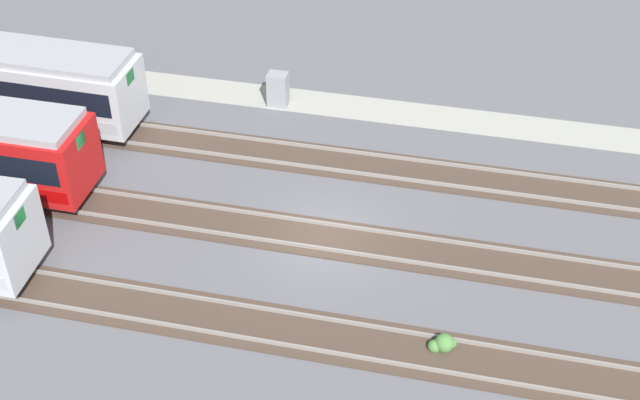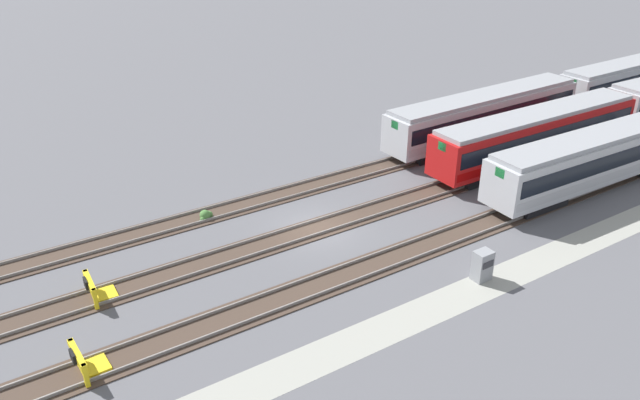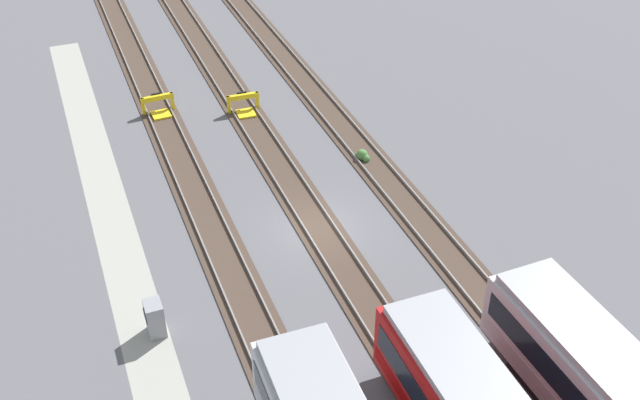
% 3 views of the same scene
% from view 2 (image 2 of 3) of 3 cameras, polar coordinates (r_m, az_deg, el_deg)
% --- Properties ---
extents(ground_plane, '(400.00, 400.00, 0.00)m').
position_cam_2_polar(ground_plane, '(35.86, -0.26, -2.64)').
color(ground_plane, '#5B5B60').
extents(service_walkway, '(54.00, 2.00, 0.01)m').
position_cam_2_polar(service_walkway, '(29.72, 9.60, -10.03)').
color(service_walkway, '#9E9E93').
rests_on(service_walkway, ground).
extents(rail_track_nearest, '(90.00, 2.23, 0.21)m').
position_cam_2_polar(rail_track_nearest, '(32.42, 4.43, -6.14)').
color(rail_track_nearest, '#47382D').
rests_on(rail_track_nearest, ground).
extents(rail_track_near_inner, '(90.00, 2.24, 0.21)m').
position_cam_2_polar(rail_track_near_inner, '(35.84, -0.26, -2.58)').
color(rail_track_near_inner, '#47382D').
rests_on(rail_track_near_inner, ground).
extents(rail_track_middle, '(90.00, 2.23, 0.21)m').
position_cam_2_polar(rail_track_middle, '(39.58, -4.08, 0.35)').
color(rail_track_middle, '#47382D').
rests_on(rail_track_middle, ground).
extents(subway_car_front_row_left_inner, '(18.06, 3.24, 3.70)m').
position_cam_2_polar(subway_car_front_row_left_inner, '(49.49, 14.81, 7.55)').
color(subway_car_front_row_left_inner, '#B7BABF').
rests_on(subway_car_front_row_left_inner, ground).
extents(subway_car_front_row_centre, '(18.03, 3.04, 3.70)m').
position_cam_2_polar(subway_car_front_row_centre, '(64.26, 26.74, 9.95)').
color(subway_car_front_row_centre, '#B7BABF').
rests_on(subway_car_front_row_centre, ground).
extents(subway_car_front_row_right_inner, '(18.01, 2.93, 3.70)m').
position_cam_2_polar(subway_car_front_row_right_inner, '(46.53, 19.20, 5.71)').
color(subway_car_front_row_right_inner, '#B71414').
rests_on(subway_car_front_row_right_inner, ground).
extents(subway_car_front_row_rightmost, '(18.06, 3.21, 3.70)m').
position_cam_2_polar(subway_car_front_row_rightmost, '(43.94, 24.07, 3.61)').
color(subway_car_front_row_rightmost, '#B7BABF').
rests_on(subway_car_front_row_rightmost, ground).
extents(bumper_stop_nearest_track, '(1.37, 2.01, 1.22)m').
position_cam_2_polar(bumper_stop_nearest_track, '(27.57, -20.65, -13.69)').
color(bumper_stop_nearest_track, yellow).
rests_on(bumper_stop_nearest_track, ground).
extents(bumper_stop_near_inner_track, '(1.37, 2.01, 1.22)m').
position_cam_2_polar(bumper_stop_near_inner_track, '(31.70, -19.75, -7.70)').
color(bumper_stop_near_inner_track, yellow).
rests_on(bumper_stop_near_inner_track, ground).
extents(electrical_cabinet, '(0.90, 0.73, 1.60)m').
position_cam_2_polar(electrical_cabinet, '(32.09, 14.62, -5.81)').
color(electrical_cabinet, gray).
rests_on(electrical_cabinet, ground).
extents(weed_clump, '(0.92, 0.70, 0.64)m').
position_cam_2_polar(weed_clump, '(37.37, -10.41, -1.41)').
color(weed_clump, '#4C7F3D').
rests_on(weed_clump, ground).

